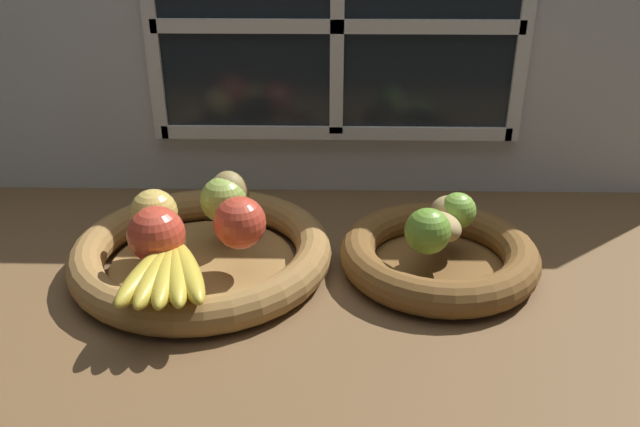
{
  "coord_description": "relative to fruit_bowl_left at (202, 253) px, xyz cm",
  "views": [
    {
      "loc": [
        -0.62,
        -85.06,
        50.37
      ],
      "look_at": [
        -2.34,
        -0.87,
        9.3
      ],
      "focal_mm": 36.18,
      "sensor_mm": 36.0,
      "label": 1
    }
  ],
  "objects": [
    {
      "name": "apple_green_back",
      "position": [
        2.78,
        5.37,
        6.42
      ],
      "size": [
        7.17,
        7.17,
        7.17
      ],
      "primitive_type": "sphere",
      "color": "#99B74C",
      "rests_on": "fruit_bowl_left"
    },
    {
      "name": "apple_red_front",
      "position": [
        -4.47,
        -6.95,
        6.8
      ],
      "size": [
        7.92,
        7.92,
        7.92
      ],
      "primitive_type": "sphere",
      "color": "#CC422D",
      "rests_on": "fruit_bowl_left"
    },
    {
      "name": "apple_red_right",
      "position": [
        6.38,
        -2.75,
        6.62
      ],
      "size": [
        7.57,
        7.57,
        7.57
      ],
      "primitive_type": "sphere",
      "color": "#CC422D",
      "rests_on": "fruit_bowl_left"
    },
    {
      "name": "ground_plane",
      "position": [
        20.09,
        0.87,
        -3.96
      ],
      "size": [
        140.0,
        90.0,
        3.0
      ],
      "primitive_type": "cube",
      "color": "brown"
    },
    {
      "name": "banana_bunch_front",
      "position": [
        -1.82,
        -12.75,
        4.49
      ],
      "size": [
        13.0,
        17.87,
        3.31
      ],
      "color": "gold",
      "rests_on": "fruit_bowl_left"
    },
    {
      "name": "potato_back",
      "position": [
        37.48,
        4.35,
        5.23
      ],
      "size": [
        8.34,
        8.32,
        4.8
      ],
      "primitive_type": "ellipsoid",
      "rotation": [
        0.0,
        0.0,
        5.53
      ],
      "color": "tan",
      "rests_on": "fruit_bowl_right"
    },
    {
      "name": "apple_golden_left",
      "position": [
        -6.85,
        0.4,
        6.34
      ],
      "size": [
        7.0,
        7.0,
        7.0
      ],
      "primitive_type": "sphere",
      "color": "#DBB756",
      "rests_on": "fruit_bowl_left"
    },
    {
      "name": "lime_near",
      "position": [
        32.94,
        -3.84,
        6.11
      ],
      "size": [
        6.56,
        6.56,
        6.56
      ],
      "primitive_type": "sphere",
      "color": "#6B9E33",
      "rests_on": "fruit_bowl_right"
    },
    {
      "name": "pear_brown",
      "position": [
        3.45,
        6.76,
        6.67
      ],
      "size": [
        7.81,
        7.84,
        7.67
      ],
      "primitive_type": "ellipsoid",
      "rotation": [
        0.0,
        0.0,
        4.42
      ],
      "color": "olive",
      "rests_on": "fruit_bowl_left"
    },
    {
      "name": "fruit_bowl_left",
      "position": [
        0.0,
        0.0,
        0.0
      ],
      "size": [
        39.01,
        39.01,
        5.3
      ],
      "color": "olive",
      "rests_on": "ground_plane"
    },
    {
      "name": "potato_large",
      "position": [
        35.5,
        0.0,
        4.87
      ],
      "size": [
        7.96,
        8.45,
        4.07
      ],
      "primitive_type": "ellipsoid",
      "rotation": [
        0.0,
        0.0,
        5.28
      ],
      "color": "tan",
      "rests_on": "fruit_bowl_right"
    },
    {
      "name": "lime_far",
      "position": [
        38.48,
        3.84,
        5.63
      ],
      "size": [
        5.6,
        5.6,
        5.6
      ],
      "primitive_type": "sphere",
      "color": "#7AAD3D",
      "rests_on": "fruit_bowl_right"
    },
    {
      "name": "fruit_bowl_right",
      "position": [
        35.5,
        0.0,
        0.02
      ],
      "size": [
        29.65,
        29.65,
        5.3
      ],
      "color": "brown",
      "rests_on": "ground_plane"
    },
    {
      "name": "back_wall",
      "position": [
        20.09,
        30.64,
        25.42
      ],
      "size": [
        140.0,
        4.6,
        55.0
      ],
      "color": "silver",
      "rests_on": "ground_plane"
    }
  ]
}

